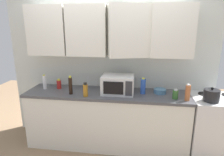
# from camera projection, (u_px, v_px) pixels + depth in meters

# --- Properties ---
(wall_back_with_cabinets) EXTENTS (3.39, 0.50, 2.60)m
(wall_back_with_cabinets) POSITION_uv_depth(u_px,v_px,m) (109.00, 47.00, 3.11)
(wall_back_with_cabinets) COLOR silver
(wall_back_with_cabinets) RESTS_ON ground_plane
(counter_run) EXTENTS (2.52, 0.63, 0.90)m
(counter_run) POSITION_uv_depth(u_px,v_px,m) (107.00, 119.00, 3.19)
(counter_run) COLOR white
(counter_run) RESTS_ON ground_plane
(stove_range) EXTENTS (0.76, 0.64, 0.91)m
(stove_range) POSITION_uv_depth(u_px,v_px,m) (216.00, 126.00, 2.94)
(stove_range) COLOR silver
(stove_range) RESTS_ON ground_plane
(kettle) EXTENTS (0.21, 0.21, 0.19)m
(kettle) POSITION_uv_depth(u_px,v_px,m) (211.00, 95.00, 2.69)
(kettle) COLOR black
(kettle) RESTS_ON stove_range
(microwave) EXTENTS (0.48, 0.37, 0.28)m
(microwave) POSITION_uv_depth(u_px,v_px,m) (118.00, 84.00, 2.99)
(microwave) COLOR silver
(microwave) RESTS_ON counter_run
(bottle_white_jar) EXTENTS (0.06, 0.06, 0.24)m
(bottle_white_jar) POSITION_uv_depth(u_px,v_px,m) (45.00, 82.00, 3.21)
(bottle_white_jar) COLOR white
(bottle_white_jar) RESTS_ON counter_run
(bottle_amber_vinegar) EXTENTS (0.07, 0.07, 0.21)m
(bottle_amber_vinegar) POSITION_uv_depth(u_px,v_px,m) (85.00, 90.00, 2.88)
(bottle_amber_vinegar) COLOR #AD701E
(bottle_amber_vinegar) RESTS_ON counter_run
(bottle_red_sauce) EXTENTS (0.07, 0.07, 0.16)m
(bottle_red_sauce) POSITION_uv_depth(u_px,v_px,m) (59.00, 84.00, 3.24)
(bottle_red_sauce) COLOR red
(bottle_red_sauce) RESTS_ON counter_run
(bottle_green_oil) EXTENTS (0.08, 0.08, 0.14)m
(bottle_green_oil) POSITION_uv_depth(u_px,v_px,m) (175.00, 94.00, 2.79)
(bottle_green_oil) COLOR #386B2D
(bottle_green_oil) RESTS_ON counter_run
(bottle_soy_dark) EXTENTS (0.05, 0.05, 0.28)m
(bottle_soy_dark) POSITION_uv_depth(u_px,v_px,m) (70.00, 86.00, 2.96)
(bottle_soy_dark) COLOR black
(bottle_soy_dark) RESTS_ON counter_run
(bottle_spice_jar) EXTENTS (0.07, 0.07, 0.23)m
(bottle_spice_jar) POSITION_uv_depth(u_px,v_px,m) (188.00, 93.00, 2.72)
(bottle_spice_jar) COLOR #BC6638
(bottle_spice_jar) RESTS_ON counter_run
(bottle_blue_cleaner) EXTENTS (0.08, 0.08, 0.24)m
(bottle_blue_cleaner) POSITION_uv_depth(u_px,v_px,m) (143.00, 86.00, 2.98)
(bottle_blue_cleaner) COLOR #2D56B7
(bottle_blue_cleaner) RESTS_ON counter_run
(bowl_ceramic_small) EXTENTS (0.18, 0.18, 0.07)m
(bowl_ceramic_small) POSITION_uv_depth(u_px,v_px,m) (160.00, 91.00, 3.02)
(bowl_ceramic_small) COLOR teal
(bowl_ceramic_small) RESTS_ON counter_run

